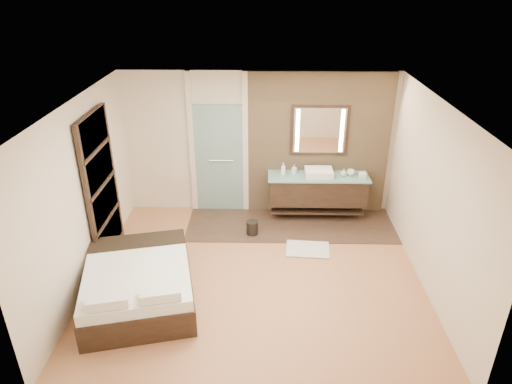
{
  "coord_description": "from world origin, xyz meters",
  "views": [
    {
      "loc": [
        0.11,
        -5.77,
        4.26
      ],
      "look_at": [
        -0.02,
        0.6,
        1.16
      ],
      "focal_mm": 32.0,
      "sensor_mm": 36.0,
      "label": 1
    }
  ],
  "objects_px": {
    "waste_bin": "(252,228)",
    "mirror_unit": "(320,131)",
    "bed": "(139,284)",
    "vanity": "(317,189)"
  },
  "relations": [
    {
      "from": "mirror_unit",
      "to": "bed",
      "type": "bearing_deg",
      "value": -134.89
    },
    {
      "from": "mirror_unit",
      "to": "waste_bin",
      "type": "height_order",
      "value": "mirror_unit"
    },
    {
      "from": "mirror_unit",
      "to": "waste_bin",
      "type": "xyz_separation_m",
      "value": [
        -1.2,
        -0.91,
        -1.52
      ]
    },
    {
      "from": "vanity",
      "to": "mirror_unit",
      "type": "xyz_separation_m",
      "value": [
        0.0,
        0.24,
        1.07
      ]
    },
    {
      "from": "bed",
      "to": "mirror_unit",
      "type": "bearing_deg",
      "value": 31.92
    },
    {
      "from": "mirror_unit",
      "to": "bed",
      "type": "distance_m",
      "value": 4.12
    },
    {
      "from": "vanity",
      "to": "bed",
      "type": "relative_size",
      "value": 0.88
    },
    {
      "from": "vanity",
      "to": "bed",
      "type": "height_order",
      "value": "vanity"
    },
    {
      "from": "waste_bin",
      "to": "mirror_unit",
      "type": "bearing_deg",
      "value": 37.07
    },
    {
      "from": "vanity",
      "to": "bed",
      "type": "distance_m",
      "value": 3.74
    }
  ]
}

